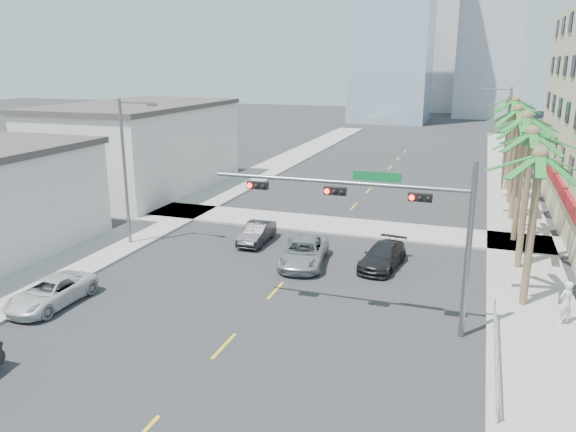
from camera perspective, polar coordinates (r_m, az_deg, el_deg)
The scene contains 23 objects.
ground at distance 20.36m, azimuth -11.57°, elevation -17.90°, with size 260.00×260.00×0.00m, color #262628.
sidewalk_right at distance 36.29m, azimuth 22.69°, elevation -3.48°, with size 4.00×120.00×0.15m, color gray.
sidewalk_left at distance 41.88m, azimuth -12.02°, elevation -0.18°, with size 4.00×120.00×0.15m, color gray.
sidewalk_cross at distance 39.16m, azimuth 4.80°, elevation -0.97°, with size 80.00×4.00×0.15m, color gray.
building_left_far at distance 51.74m, azimuth -14.89°, elevation 6.58°, with size 11.00×18.00×7.20m, color beige.
tower_far_center at distance 140.34m, azimuth 14.84°, elevation 18.97°, with size 16.00×16.00×42.00m, color #ADADB2.
traffic_signal_mast at distance 23.45m, azimuth 10.25°, elevation 0.29°, with size 11.12×0.54×7.20m.
palm_tree_0 at distance 26.88m, azimuth 24.25°, elevation 5.50°, with size 4.80×4.80×7.80m.
palm_tree_1 at distance 31.97m, azimuth 23.59°, elevation 7.58°, with size 4.80×4.80×8.16m.
palm_tree_2 at distance 37.10m, azimuth 23.11°, elevation 9.09°, with size 4.80×4.80×8.52m.
palm_tree_3 at distance 42.33m, azimuth 22.59°, elevation 8.82°, with size 4.80×4.80×7.80m.
palm_tree_4 at distance 47.47m, azimuth 22.32°, elevation 9.87°, with size 4.80×4.80×8.16m.
palm_tree_5 at distance 52.63m, azimuth 22.10°, elevation 10.70°, with size 4.80×4.80×8.52m.
palm_tree_6 at distance 57.86m, azimuth 21.82°, elevation 10.36°, with size 4.80×4.80×7.80m.
palm_tree_7 at distance 63.02m, azimuth 21.67°, elevation 11.02°, with size 4.80×4.80×8.16m.
streetlight_left at distance 35.36m, azimuth -16.03°, elevation 5.00°, with size 2.55×0.25×9.00m.
streetlight_right at distance 52.84m, azimuth 21.15°, elevation 7.83°, with size 2.55×0.25×9.00m.
guardrail at distance 22.99m, azimuth 20.35°, elevation -12.55°, with size 0.08×8.08×1.00m.
car_parked_far at distance 28.76m, azimuth -22.97°, elevation -7.15°, with size 2.14×4.65×1.29m, color silver.
car_lane_left at distance 35.45m, azimuth -3.19°, elevation -1.73°, with size 1.37×3.94×1.30m, color black.
car_lane_center at distance 31.68m, azimuth 1.58°, elevation -3.71°, with size 2.35×5.10×1.42m, color #B4B3B8.
car_lane_right at distance 31.69m, azimuth 9.59°, elevation -4.04°, with size 1.82×4.47×1.30m, color black.
pedestrian at distance 27.07m, azimuth 26.37°, elevation -7.88°, with size 0.71×0.46×1.94m, color white.
Camera 1 is at (9.10, -14.47, 11.07)m, focal length 35.00 mm.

